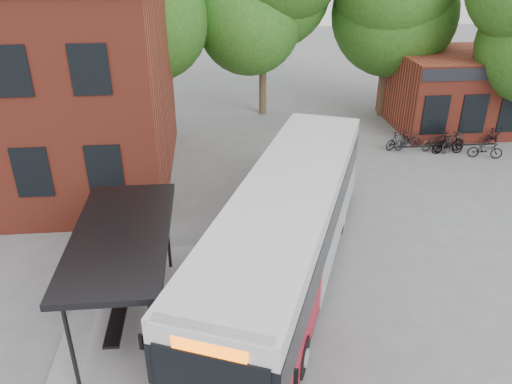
{
  "coord_description": "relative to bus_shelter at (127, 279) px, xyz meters",
  "views": [
    {
      "loc": [
        -2.12,
        -11.91,
        9.41
      ],
      "look_at": [
        -0.75,
        2.61,
        2.0
      ],
      "focal_mm": 35.0,
      "sensor_mm": 36.0,
      "label": 1
    }
  ],
  "objects": [
    {
      "name": "ground",
      "position": [
        4.5,
        1.0,
        -1.45
      ],
      "size": [
        100.0,
        100.0,
        0.0
      ],
      "primitive_type": "plane",
      "color": "slate"
    },
    {
      "name": "bus_shelter",
      "position": [
        0.0,
        0.0,
        0.0
      ],
      "size": [
        3.6,
        7.0,
        2.9
      ],
      "primitive_type": null,
      "color": "black",
      "rests_on": "ground"
    },
    {
      "name": "bike_rail",
      "position": [
        13.78,
        11.0,
        -1.26
      ],
      "size": [
        5.2,
        0.1,
        0.38
      ],
      "primitive_type": null,
      "color": "black",
      "rests_on": "ground"
    },
    {
      "name": "tree_0",
      "position": [
        -1.5,
        17.0,
        4.05
      ],
      "size": [
        7.92,
        7.92,
        11.0
      ],
      "primitive_type": null,
      "color": "#245717",
      "rests_on": "ground"
    },
    {
      "name": "tree_1",
      "position": [
        5.5,
        18.0,
        3.75
      ],
      "size": [
        7.92,
        7.92,
        10.4
      ],
      "primitive_type": null,
      "color": "#245717",
      "rests_on": "ground"
    },
    {
      "name": "tree_2",
      "position": [
        12.5,
        17.0,
        4.05
      ],
      "size": [
        7.92,
        7.92,
        11.0
      ],
      "primitive_type": null,
      "color": "#245717",
      "rests_on": "ground"
    },
    {
      "name": "city_bus",
      "position": [
        4.51,
        1.62,
        0.17
      ],
      "size": [
        7.29,
        12.88,
        3.25
      ],
      "primitive_type": null,
      "rotation": [
        0.0,
        0.0,
        -0.38
      ],
      "color": "#A70014",
      "rests_on": "ground"
    },
    {
      "name": "bicycle_0",
      "position": [
        12.1,
        11.57,
        -1.04
      ],
      "size": [
        1.67,
        1.04,
        0.83
      ],
      "primitive_type": "imported",
      "rotation": [
        0.0,
        0.0,
        1.91
      ],
      "color": "#21212B",
      "rests_on": "ground"
    },
    {
      "name": "bicycle_1",
      "position": [
        11.61,
        11.62,
        -0.98
      ],
      "size": [
        1.61,
        1.05,
        0.94
      ],
      "primitive_type": "imported",
      "rotation": [
        0.0,
        0.0,
        2.0
      ],
      "color": "black",
      "rests_on": "ground"
    },
    {
      "name": "bicycle_2",
      "position": [
        13.5,
        11.43,
        -0.97
      ],
      "size": [
        1.92,
        1.27,
        0.95
      ],
      "primitive_type": "imported",
      "rotation": [
        0.0,
        0.0,
        1.96
      ],
      "color": "#282423",
      "rests_on": "ground"
    },
    {
      "name": "bicycle_3",
      "position": [
        14.24,
        11.02,
        -0.97
      ],
      "size": [
        1.65,
        1.04,
        0.96
      ],
      "primitive_type": "imported",
      "rotation": [
        0.0,
        0.0,
        1.97
      ],
      "color": "#342E2A",
      "rests_on": "ground"
    },
    {
      "name": "bicycle_4",
      "position": [
        13.82,
        10.83,
        -1.04
      ],
      "size": [
        1.59,
        0.57,
        0.83
      ],
      "primitive_type": "imported",
      "rotation": [
        0.0,
        0.0,
        1.58
      ],
      "color": "black",
      "rests_on": "ground"
    },
    {
      "name": "bicycle_5",
      "position": [
        13.97,
        11.03,
        -0.95
      ],
      "size": [
        1.72,
        0.71,
        1.0
      ],
      "primitive_type": "imported",
      "rotation": [
        0.0,
        0.0,
        1.72
      ],
      "color": "black",
      "rests_on": "ground"
    },
    {
      "name": "bicycle_6",
      "position": [
        15.38,
        10.13,
        -1.03
      ],
      "size": [
        1.69,
        0.94,
        0.84
      ],
      "primitive_type": "imported",
      "rotation": [
        0.0,
        0.0,
        1.32
      ],
      "color": "black",
      "rests_on": "ground"
    },
    {
      "name": "bicycle_7",
      "position": [
        16.76,
        11.86,
        -1.01
      ],
      "size": [
        1.52,
        0.99,
        0.89
      ],
      "primitive_type": "imported",
      "rotation": [
        0.0,
        0.0,
        1.99
      ],
      "color": "black",
      "rests_on": "ground"
    }
  ]
}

